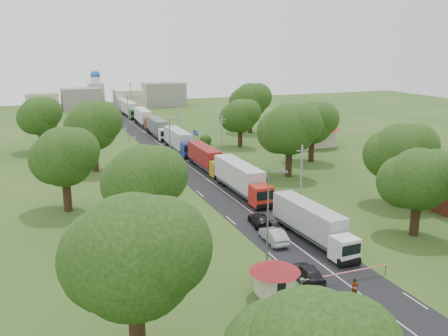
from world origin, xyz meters
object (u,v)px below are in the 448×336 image
car_lane_front (308,273)px  pedestrian_near (355,289)px  car_lane_mid (274,236)px  boom_barrier (333,276)px  guard_booth (275,273)px  truck_0 (313,223)px  info_sign (196,136)px

car_lane_front → pedestrian_near: 4.81m
car_lane_mid → boom_barrier: bearing=95.2°
guard_booth → car_lane_front: 4.67m
car_lane_front → car_lane_mid: (1.18, 9.32, 0.00)m
truck_0 → car_lane_front: bearing=-123.0°
truck_0 → pedestrian_near: 13.08m
car_lane_front → car_lane_mid: 9.39m
info_sign → car_lane_front: 59.11m
guard_booth → pedestrian_near: (6.13, -2.91, -1.24)m
boom_barrier → pedestrian_near: 2.92m
pedestrian_near → car_lane_mid: bearing=96.4°
info_sign → car_lane_front: (-8.20, -58.50, -2.21)m
boom_barrier → car_lane_front: 2.23m
info_sign → car_lane_front: info_sign is taller
boom_barrier → pedestrian_near: pedestrian_near is taller
boom_barrier → info_sign: size_ratio=2.25×
pedestrian_near → boom_barrier: bearing=98.9°
info_sign → car_lane_front: size_ratio=0.89×
boom_barrier → truck_0: (3.66, 9.67, 1.19)m
info_sign → car_lane_mid: size_ratio=0.85×
car_lane_front → pedestrian_near: (1.93, -4.41, 0.13)m
guard_booth → car_lane_mid: 12.16m
car_lane_front → pedestrian_near: bearing=120.5°
car_lane_front → car_lane_mid: size_ratio=0.96×
car_lane_mid → guard_booth: bearing=66.3°
truck_0 → pedestrian_near: bearing=-105.0°
guard_booth → car_lane_front: size_ratio=0.95×
car_lane_front → pedestrian_near: size_ratio=2.51×
guard_booth → truck_0: 13.56m
guard_booth → car_lane_mid: (5.38, 10.82, -1.37)m
guard_booth → car_lane_mid: bearing=63.5°
guard_booth → car_lane_front: guard_booth is taller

